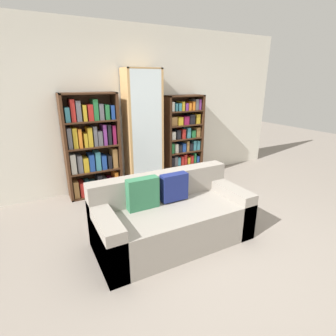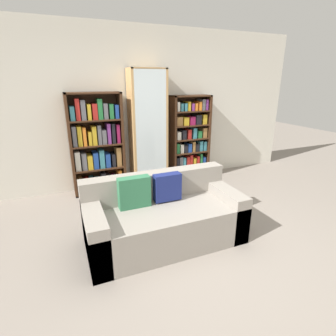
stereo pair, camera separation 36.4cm
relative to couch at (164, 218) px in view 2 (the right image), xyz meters
name	(u,v)px [view 2 (the right image)]	position (x,y,z in m)	size (l,w,h in m)	color
ground_plane	(204,252)	(0.33, -0.40, -0.29)	(16.00, 16.00, 0.00)	gray
wall_back	(138,109)	(0.33, 2.00, 1.06)	(6.32, 0.06, 2.70)	silver
couch	(164,218)	(0.00, 0.00, 0.00)	(1.79, 0.82, 0.81)	gray
bookshelf_left	(97,146)	(-0.47, 1.80, 0.50)	(0.86, 0.32, 1.65)	#3D2314
display_cabinet	(148,130)	(0.42, 1.78, 0.71)	(0.62, 0.36, 2.02)	tan
bookshelf_right	(189,140)	(1.24, 1.80, 0.46)	(0.74, 0.32, 1.57)	#3D2314
wine_bottle	(195,196)	(0.79, 0.69, -0.15)	(0.08, 0.08, 0.34)	black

